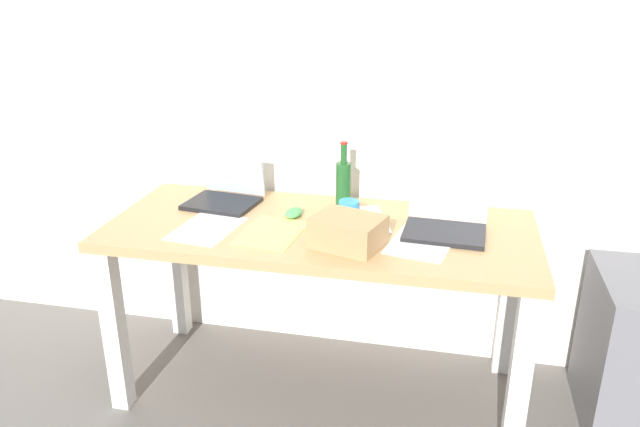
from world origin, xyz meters
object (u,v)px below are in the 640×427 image
laptop_right (446,220)px  desk (320,251)px  coffee_mug (349,212)px  computer_mouse (294,213)px  beer_bottle (343,184)px  cardboard_box (348,232)px  laptop_left (225,194)px

laptop_right → desk: bearing=-174.5°
laptop_right → coffee_mug: bearing=-179.3°
computer_mouse → beer_bottle: bearing=43.0°
cardboard_box → computer_mouse: bearing=138.3°
laptop_left → cardboard_box: (0.58, -0.32, 0.02)m
beer_bottle → computer_mouse: bearing=-145.7°
laptop_left → laptop_right: 0.92m
coffee_mug → computer_mouse: bearing=173.0°
laptop_right → coffee_mug: (-0.37, -0.00, -0.00)m
laptop_right → beer_bottle: beer_bottle is taller
desk → computer_mouse: size_ratio=16.35×
cardboard_box → laptop_left: bearing=150.8°
desk → laptop_left: 0.50m
laptop_left → computer_mouse: (0.32, -0.10, -0.02)m
laptop_left → laptop_right: size_ratio=1.01×
desk → laptop_right: laptop_right is taller
beer_bottle → coffee_mug: size_ratio=3.01×
computer_mouse → coffee_mug: 0.23m
computer_mouse → coffee_mug: bearing=1.7°
desk → laptop_left: size_ratio=5.27×
beer_bottle → desk: bearing=-106.4°
cardboard_box → coffee_mug: bearing=98.6°
desk → cardboard_box: size_ratio=6.91×
beer_bottle → cardboard_box: size_ratio=1.21×
desk → beer_bottle: 0.29m
desk → laptop_right: bearing=5.5°
laptop_left → desk: bearing=-20.2°
laptop_left → coffee_mug: 0.56m
beer_bottle → cardboard_box: 0.36m
beer_bottle → coffee_mug: (0.05, -0.15, -0.06)m
cardboard_box → coffee_mug: cardboard_box is taller
laptop_right → computer_mouse: laptop_right is taller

